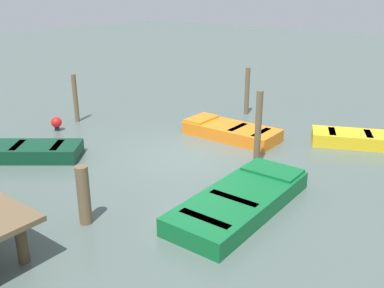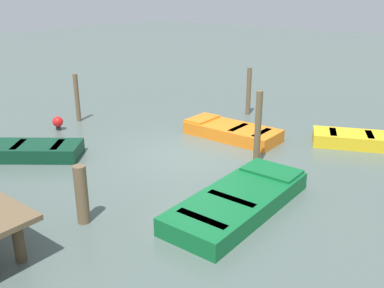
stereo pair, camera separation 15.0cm
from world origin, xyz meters
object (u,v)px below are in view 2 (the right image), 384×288
Objects in this scene: mooring_piling_center at (258,129)px; marker_buoy at (58,122)px; rowboat_green at (239,200)px; mooring_piling_mid_right at (249,91)px; mooring_piling_near_left at (77,98)px; mooring_piling_mid_left at (82,195)px; rowboat_orange at (231,131)px; rowboat_yellow at (380,141)px; rowboat_dark_green at (7,150)px.

marker_buoy is (6.90, 1.69, -0.77)m from mooring_piling_center.
mooring_piling_mid_right is at bearing 29.45° from rowboat_green.
mooring_piling_near_left is at bearing 4.63° from mooring_piling_center.
mooring_piling_center is (-3.00, 4.18, 0.15)m from mooring_piling_mid_right.
mooring_piling_mid_left is at bearing 137.42° from rowboat_green.
mooring_piling_near_left is 3.63× the size of marker_buoy.
mooring_piling_center reaches higher than rowboat_green.
rowboat_orange and rowboat_yellow have the same top height.
mooring_piling_mid_right is (-2.85, -8.26, 0.69)m from rowboat_dark_green.
mooring_piling_mid_right reaches higher than mooring_piling_near_left.
mooring_piling_center is 5.03m from mooring_piling_mid_left.
marker_buoy is at bearing -105.47° from rowboat_dark_green.
mooring_piling_mid_right reaches higher than rowboat_green.
mooring_piling_near_left is (4.26, 4.77, -0.03)m from mooring_piling_mid_right.
rowboat_orange is 0.79× the size of rowboat_yellow.
rowboat_dark_green is 4.79m from mooring_piling_mid_left.
mooring_piling_center is (-5.84, -4.08, 0.84)m from rowboat_dark_green.
mooring_piling_mid_left is 2.65× the size of marker_buoy.
mooring_piling_center is (-1.90, 1.52, 0.84)m from rowboat_orange.
rowboat_dark_green is 3.07× the size of mooring_piling_mid_left.
rowboat_orange is at bearing -83.21° from mooring_piling_mid_left.
mooring_piling_mid_left is 6.59m from marker_buoy.
mooring_piling_mid_right is (4.02, -6.52, 0.69)m from rowboat_green.
rowboat_orange is at bearing 112.41° from mooring_piling_mid_right.
mooring_piling_center is 4.38× the size of marker_buoy.
mooring_piling_near_left is at bearing 178.25° from rowboat_yellow.
rowboat_orange is 6.54× the size of marker_buoy.
mooring_piling_center is at bearing 21.50° from rowboat_green.
rowboat_yellow is at bearing -120.14° from mooring_piling_center.
mooring_piling_center is at bearing -103.10° from mooring_piling_mid_left.
mooring_piling_center is (1.03, -2.34, 0.84)m from rowboat_green.
rowboat_yellow is at bearing -110.91° from mooring_piling_mid_left.
mooring_piling_center is at bearing 125.60° from mooring_piling_mid_right.
marker_buoy reaches higher than rowboat_green.
rowboat_green is 2.68m from mooring_piling_center.
rowboat_green is 1.86× the size of mooring_piling_center.
marker_buoy is (1.06, -2.38, 0.07)m from rowboat_dark_green.
rowboat_orange is 0.80× the size of rowboat_dark_green.
rowboat_yellow is at bearing -154.06° from rowboat_orange.
marker_buoy is at bearing 30.61° from rowboat_orange.
rowboat_dark_green and rowboat_yellow have the same top height.
mooring_piling_mid_left is (-0.76, 6.40, 0.42)m from rowboat_orange.
rowboat_dark_green is at bearing 112.03° from mooring_piling_near_left.
rowboat_green is 6.11m from rowboat_yellow.
mooring_piling_mid_right is at bearing -123.59° from marker_buoy.
rowboat_yellow is (-4.03, -2.15, -0.00)m from rowboat_orange.
mooring_piling_near_left reaches higher than marker_buoy.
mooring_piling_mid_left is (3.27, 8.55, 0.42)m from rowboat_yellow.
mooring_piling_mid_left is (-1.86, 9.06, -0.27)m from mooring_piling_mid_right.
rowboat_orange is 1.49× the size of mooring_piling_center.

